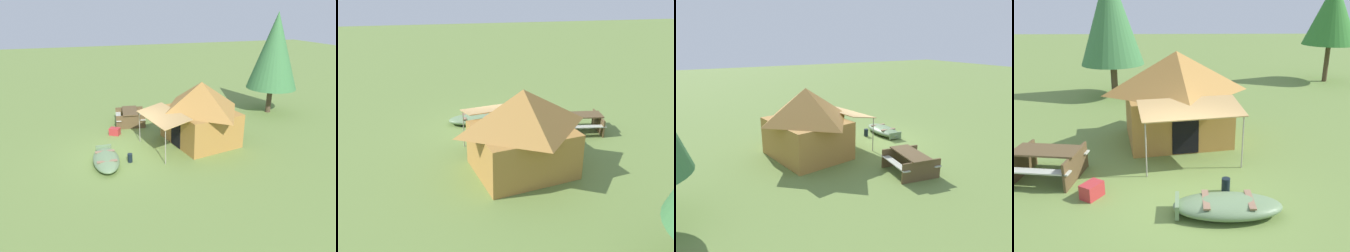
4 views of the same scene
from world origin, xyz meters
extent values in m
plane|color=olive|center=(0.00, 0.00, 0.00)|extent=(80.00, 80.00, 0.00)
ellipsoid|color=#658157|center=(0.66, -0.86, 0.19)|extent=(2.28, 1.05, 0.39)
ellipsoid|color=#232D1E|center=(0.66, -0.86, 0.23)|extent=(2.09, 0.93, 0.14)
cube|color=#8A674E|center=(1.11, -0.87, 0.35)|extent=(0.16, 0.77, 0.04)
cube|color=#8A674E|center=(0.21, -0.85, 0.35)|extent=(0.16, 0.77, 0.04)
cube|color=#658157|center=(-0.37, -0.84, 0.21)|extent=(0.09, 0.64, 0.30)
cube|color=#AB7838|center=(-0.33, 3.51, 0.75)|extent=(3.39, 3.03, 1.51)
pyramid|color=#AB7838|center=(-0.33, 3.51, 2.13)|extent=(3.66, 3.27, 1.25)
cube|color=black|center=(-0.10, 2.26, 0.63)|extent=(0.75, 0.17, 1.21)
cube|color=tan|center=(0.02, 1.65, 1.56)|extent=(2.86, 1.73, 0.26)
cylinder|color=gray|center=(1.35, 1.35, 0.72)|extent=(0.04, 0.04, 1.43)
cylinder|color=gray|center=(-1.11, 0.89, 0.72)|extent=(0.04, 0.04, 1.43)
cube|color=brown|center=(-3.54, 0.92, 0.72)|extent=(1.71, 0.97, 0.04)
cube|color=#B8BCA7|center=(-3.62, 0.32, 0.45)|extent=(1.64, 0.47, 0.04)
cube|color=#B8BCA7|center=(-3.45, 1.52, 0.45)|extent=(1.64, 0.47, 0.04)
cube|color=brown|center=(-4.24, 1.01, 0.35)|extent=(0.26, 1.46, 0.70)
cube|color=brown|center=(-2.83, 0.83, 0.35)|extent=(0.26, 1.46, 0.70)
cube|color=#B82F31|center=(-2.27, -0.09, 0.17)|extent=(0.53, 0.58, 0.35)
cylinder|color=black|center=(0.75, 0.06, 0.18)|extent=(0.26, 0.26, 0.35)
camera|label=1|loc=(11.79, -1.87, 5.75)|focal=33.41mm
camera|label=2|loc=(2.28, 13.20, 5.76)|focal=37.05mm
camera|label=3|loc=(-11.36, 7.71, 4.63)|focal=33.05mm
camera|label=4|loc=(-0.43, -7.41, 4.22)|focal=39.34mm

